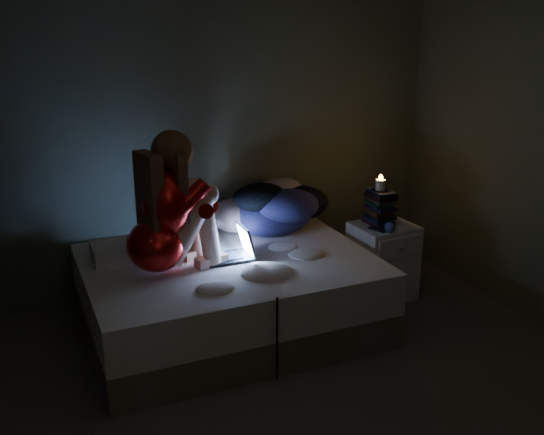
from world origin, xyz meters
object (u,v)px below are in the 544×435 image
bed (229,294)px  woman (154,205)px  nightstand (382,261)px  candle (380,185)px  phone (377,229)px  laptop (226,243)px

bed → woman: woman is taller
bed → nightstand: nightstand is taller
woman → bed: bearing=-6.3°
woman → nightstand: (1.74, 0.09, -0.68)m
bed → candle: 1.37m
bed → phone: (1.14, -0.05, 0.32)m
bed → woman: bearing=-172.6°
nightstand → phone: size_ratio=4.12×
woman → candle: size_ratio=11.25×
nightstand → woman: bearing=-179.8°
nightstand → candle: 0.59m
nightstand → laptop: bearing=178.7°
candle → phone: (-0.08, -0.12, -0.30)m
laptop → nightstand: 1.31m
laptop → phone: bearing=-1.6°
laptop → nightstand: laptop is taller
woman → candle: bearing=-9.2°
laptop → phone: (1.15, -0.04, -0.05)m
bed → nightstand: (1.25, 0.03, 0.03)m
candle → bed: bearing=-176.8°
candle → woman: bearing=-175.6°
woman → phone: (1.63, 0.02, -0.38)m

